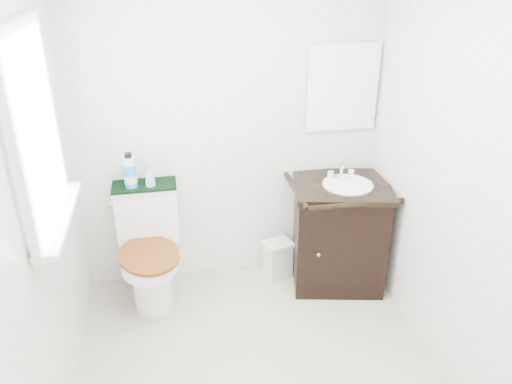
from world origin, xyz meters
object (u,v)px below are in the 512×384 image
object	(u,v)px
toilet	(150,253)
cup	(150,180)
vanity	(339,231)
trash_bin	(278,259)
mouthwash_bottle	(130,171)

from	to	relation	value
toilet	cup	size ratio (longest dim) A/B	9.42
vanity	trash_bin	world-z (taller)	vanity
cup	mouthwash_bottle	bearing A→B (deg)	177.19
cup	trash_bin	bearing A→B (deg)	-1.87
vanity	mouthwash_bottle	distance (m)	1.58
toilet	vanity	size ratio (longest dim) A/B	0.91
mouthwash_bottle	cup	bearing A→B (deg)	-2.81
toilet	trash_bin	world-z (taller)	toilet
vanity	mouthwash_bottle	size ratio (longest dim) A/B	3.69
toilet	cup	xyz separation A→B (m)	(0.05, 0.09, 0.53)
vanity	toilet	bearing A→B (deg)	177.45
mouthwash_bottle	cup	xyz separation A→B (m)	(0.13, -0.01, -0.07)
trash_bin	mouthwash_bottle	distance (m)	1.33
toilet	mouthwash_bottle	size ratio (longest dim) A/B	3.36
toilet	vanity	world-z (taller)	vanity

